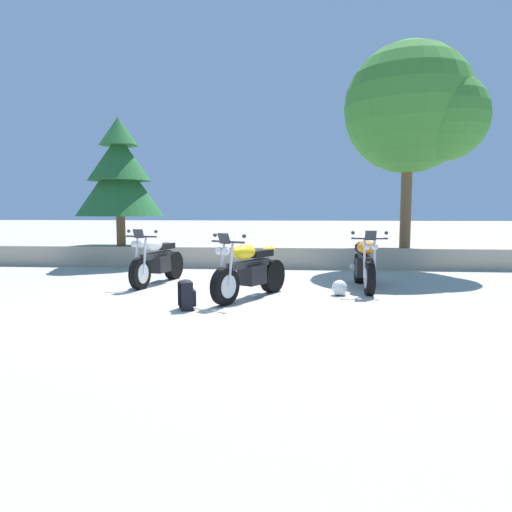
% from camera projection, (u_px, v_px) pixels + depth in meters
% --- Properties ---
extents(ground_plane, '(120.00, 120.00, 0.00)m').
position_uv_depth(ground_plane, '(205.00, 300.00, 8.05)').
color(ground_plane, '#A3A099').
extents(stone_wall, '(36.00, 0.80, 0.55)m').
position_uv_depth(stone_wall, '(239.00, 256.00, 12.78)').
color(stone_wall, '#A89E89').
rests_on(stone_wall, ground).
extents(motorcycle_white_near_left, '(0.75, 2.05, 1.18)m').
position_uv_depth(motorcycle_white_near_left, '(157.00, 261.00, 9.74)').
color(motorcycle_white_near_left, black).
rests_on(motorcycle_white_near_left, ground).
extents(motorcycle_yellow_centre, '(1.19, 1.88, 1.18)m').
position_uv_depth(motorcycle_yellow_centre, '(249.00, 271.00, 8.15)').
color(motorcycle_yellow_centre, black).
rests_on(motorcycle_yellow_centre, ground).
extents(motorcycle_orange_far_right, '(0.67, 2.06, 1.18)m').
position_uv_depth(motorcycle_orange_far_right, '(364.00, 264.00, 9.15)').
color(motorcycle_orange_far_right, black).
rests_on(motorcycle_orange_far_right, ground).
extents(rider_backpack, '(0.32, 0.34, 0.47)m').
position_uv_depth(rider_backpack, '(187.00, 294.00, 7.26)').
color(rider_backpack, black).
rests_on(rider_backpack, ground).
extents(rider_helmet, '(0.28, 0.28, 0.28)m').
position_uv_depth(rider_helmet, '(340.00, 288.00, 8.47)').
color(rider_helmet, silver).
rests_on(rider_helmet, ground).
extents(pine_tree_far_left, '(2.38, 2.38, 3.53)m').
position_uv_depth(pine_tree_far_left, '(119.00, 175.00, 12.85)').
color(pine_tree_far_left, brown).
rests_on(pine_tree_far_left, stone_wall).
extents(leafy_tree_mid_left, '(3.46, 3.29, 5.24)m').
position_uv_depth(leafy_tree_mid_left, '(416.00, 111.00, 11.84)').
color(leafy_tree_mid_left, brown).
rests_on(leafy_tree_mid_left, stone_wall).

